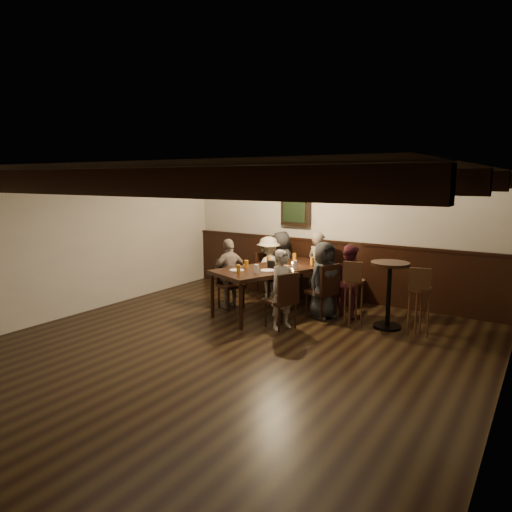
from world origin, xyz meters
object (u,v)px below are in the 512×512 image
Objects in this scene: dining_table at (275,271)px; chair_left_near at (269,285)px; person_left_far at (229,273)px; bar_stool_right at (419,311)px; chair_left_far at (231,293)px; person_bench_left at (281,263)px; person_right_far at (283,290)px; person_bench_centre at (318,268)px; person_bench_right at (349,280)px; high_top_table at (389,285)px; person_left_near at (268,268)px; chair_right_far at (281,311)px; person_right_near at (324,280)px; chair_right_near at (322,301)px; bar_stool_left at (353,302)px.

chair_left_near is at bearing 147.98° from dining_table.
person_left_far is 3.30m from bar_stool_right.
chair_left_far is (-0.83, -0.18, -0.47)m from dining_table.
person_bench_left reaches higher than person_right_far.
person_bench_centre is 2.27m from bar_stool_right.
person_bench_centre is (0.36, 0.99, -0.07)m from dining_table.
person_bench_left is at bearing 9.46° from person_bench_centre.
person_bench_right is 0.82m from high_top_table.
high_top_table is at bearing -35.70° from person_right_far.
dining_table is 2.45m from bar_stool_right.
person_bench_left is at bearing -161.57° from person_left_near.
high_top_table is at bearing 100.34° from person_left_near.
chair_right_far is at bearing 90.00° from person_left_far.
person_right_near is at bearing 121.50° from chair_left_far.
chair_right_near is 0.59m from person_bench_right.
chair_right_far is 0.73× the size of person_bench_right.
chair_left_near is 3.00m from bar_stool_right.
person_right_near is (1.40, -0.99, 0.01)m from person_bench_left.
person_left_far is (-1.38, 0.50, 0.36)m from chair_right_far.
chair_right_far is (1.35, -0.49, 0.01)m from chair_left_far.
person_right_far is at bearing -30.96° from dining_table.
bar_stool_left is (0.57, -0.11, -0.26)m from person_right_near.
person_bench_centre reaches higher than person_left_far.
bar_stool_left reaches higher than high_top_table.
dining_table is 1.75× the size of person_bench_centre.
chair_right_far is 0.84× the size of bar_stool_left.
person_right_far is at bearing 83.66° from person_bench_right.
person_bench_centre reaches higher than bar_stool_left.
chair_left_far is 0.71× the size of person_right_far.
person_bench_left is (-1.06, 1.82, 0.37)m from chair_right_far.
chair_right_far is (0.52, -0.67, -0.47)m from dining_table.
person_right_far reaches higher than chair_left_near.
person_right_near is at bearing -1.97° from chair_right_far.
person_bench_left is 0.91m from person_bench_centre.
chair_right_near is 1.17m from high_top_table.
high_top_table is at bearing -65.75° from chair_right_near.
person_bench_left reaches higher than chair_left_far.
bar_stool_left reaches higher than chair_left_near.
bar_stool_right is at bearing 22.41° from dining_table.
chair_right_near is (1.35, -0.49, 0.00)m from chair_left_near.
person_bench_right is at bearing 105.26° from person_left_near.
person_right_far is (1.09, -1.83, -0.02)m from person_bench_left.
chair_right_near is at bearing 32.01° from dining_table.
person_right_near reaches higher than chair_right_far.
person_left_near reaches higher than bar_stool_right.
person_bench_right is at bearing -7.64° from chair_right_far.
chair_left_far is at bearing 122.04° from chair_right_near.
bar_stool_right is (2.98, -0.58, -0.22)m from person_left_near.
person_bench_left is 3.15m from bar_stool_right.
person_bench_left is at bearing -173.66° from person_left_far.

